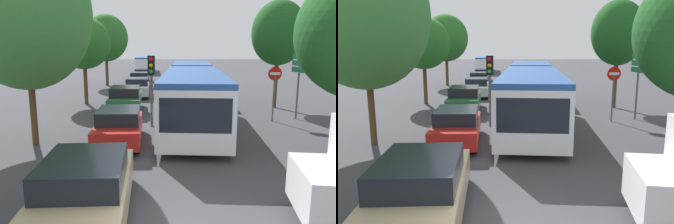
# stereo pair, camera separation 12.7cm
# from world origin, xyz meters

# --- Properties ---
(articulated_bus) EXTENTS (4.40, 17.97, 2.64)m
(articulated_bus) POSITION_xyz_m (1.84, 12.89, 1.53)
(articulated_bus) COLOR silver
(articulated_bus) RESTS_ON ground
(city_bus_rear) EXTENTS (2.48, 11.05, 2.38)m
(city_bus_rear) POSITION_xyz_m (-1.91, 44.85, 1.38)
(city_bus_rear) COLOR silver
(city_bus_rear) RESTS_ON ground
(queued_car_tan) EXTENTS (1.90, 4.33, 1.50)m
(queued_car_tan) POSITION_xyz_m (-1.82, 0.57, 0.76)
(queued_car_tan) COLOR tan
(queued_car_tan) RESTS_ON ground
(queued_car_red) EXTENTS (1.80, 4.10, 1.41)m
(queued_car_red) POSITION_xyz_m (-1.75, 6.58, 0.72)
(queued_car_red) COLOR #B21E19
(queued_car_red) RESTS_ON ground
(queued_car_green) EXTENTS (1.88, 4.30, 1.49)m
(queued_car_green) POSITION_xyz_m (-2.10, 13.27, 0.75)
(queued_car_green) COLOR #236638
(queued_car_green) RESTS_ON ground
(queued_car_silver) EXTENTS (1.84, 4.21, 1.45)m
(queued_car_silver) POSITION_xyz_m (-1.72, 19.26, 0.74)
(queued_car_silver) COLOR #B7BABF
(queued_car_silver) RESTS_ON ground
(queued_car_navy) EXTENTS (1.82, 4.16, 1.44)m
(queued_car_navy) POSITION_xyz_m (-1.86, 25.40, 0.73)
(queued_car_navy) COLOR navy
(queued_car_navy) RESTS_ON ground
(queued_car_graphite) EXTENTS (1.73, 3.95, 1.36)m
(queued_car_graphite) POSITION_xyz_m (-1.84, 31.32, 0.69)
(queued_car_graphite) COLOR #47474C
(queued_car_graphite) RESTS_ON ground
(traffic_light) EXTENTS (0.35, 0.38, 3.40)m
(traffic_light) POSITION_xyz_m (-0.49, 9.34, 2.50)
(traffic_light) COLOR #56595E
(traffic_light) RESTS_ON ground
(no_entry_sign) EXTENTS (0.70, 0.08, 2.82)m
(no_entry_sign) POSITION_xyz_m (5.76, 10.29, 1.88)
(no_entry_sign) COLOR #56595E
(no_entry_sign) RESTS_ON ground
(direction_sign_post) EXTENTS (0.23, 1.40, 3.60)m
(direction_sign_post) POSITION_xyz_m (7.21, 10.78, 2.57)
(direction_sign_post) COLOR #56595E
(direction_sign_post) RESTS_ON ground
(tree_left_mid) EXTENTS (4.82, 4.82, 7.71)m
(tree_left_mid) POSITION_xyz_m (-5.11, 6.47, 4.81)
(tree_left_mid) COLOR #51381E
(tree_left_mid) RESTS_ON ground
(tree_left_far) EXTENTS (3.52, 3.52, 5.75)m
(tree_left_far) POSITION_xyz_m (-5.07, 16.05, 3.95)
(tree_left_far) COLOR #51381E
(tree_left_far) RESTS_ON ground
(tree_left_distant) EXTENTS (4.32, 4.32, 6.94)m
(tree_left_distant) POSITION_xyz_m (-5.12, 26.82, 4.66)
(tree_left_distant) COLOR #51381E
(tree_left_distant) RESTS_ON ground
(tree_right_mid) EXTENTS (3.27, 3.27, 6.62)m
(tree_right_mid) POSITION_xyz_m (7.27, 14.19, 4.63)
(tree_right_mid) COLOR #51381E
(tree_right_mid) RESTS_ON ground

